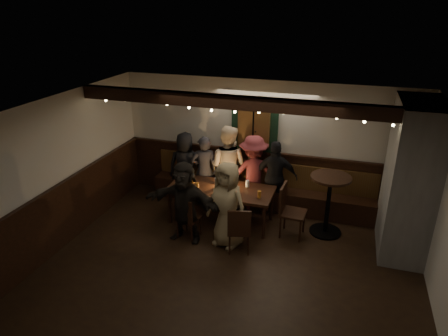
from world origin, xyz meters
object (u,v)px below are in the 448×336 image
(person_c, at_px, (228,166))
(person_e, at_px, (275,178))
(high_top, at_px, (329,198))
(person_d, at_px, (253,173))
(chair_end, at_px, (288,207))
(person_b, at_px, (204,171))
(dining_table, at_px, (221,191))
(person_f, at_px, (184,202))
(chair_near_right, at_px, (239,228))
(person_a, at_px, (186,166))
(person_g, at_px, (227,205))
(chair_near_left, at_px, (186,216))

(person_c, xyz_separation_m, person_e, (1.01, -0.07, -0.10))
(high_top, xyz_separation_m, person_d, (-1.53, 0.53, 0.06))
(chair_end, relative_size, person_b, 0.66)
(dining_table, xyz_separation_m, person_e, (0.91, 0.71, 0.10))
(person_f, bearing_deg, chair_near_right, -3.12)
(chair_end, xyz_separation_m, person_e, (-0.40, 0.79, 0.20))
(person_a, xyz_separation_m, person_e, (1.94, -0.04, 0.01))
(person_d, height_order, person_f, person_d)
(person_a, height_order, person_d, person_d)
(dining_table, xyz_separation_m, person_b, (-0.56, 0.64, 0.09))
(person_b, distance_m, person_g, 1.63)
(high_top, height_order, person_e, person_e)
(high_top, height_order, person_a, person_a)
(chair_near_right, xyz_separation_m, person_f, (-1.03, 0.13, 0.26))
(person_b, xyz_separation_m, person_f, (0.15, -1.42, 0.00))
(chair_end, bearing_deg, person_b, 159.11)
(dining_table, relative_size, person_g, 1.29)
(chair_end, xyz_separation_m, person_c, (-1.41, 0.85, 0.30))
(person_a, bearing_deg, chair_end, 146.74)
(person_a, relative_size, person_g, 0.95)
(person_b, bearing_deg, dining_table, 107.57)
(chair_near_left, distance_m, person_g, 0.81)
(high_top, relative_size, person_e, 0.76)
(dining_table, bearing_deg, person_d, 57.80)
(person_b, xyz_separation_m, person_e, (1.47, 0.07, 0.01))
(chair_near_right, relative_size, person_d, 0.55)
(person_a, distance_m, person_b, 0.48)
(person_b, height_order, person_f, person_f)
(chair_near_left, bearing_deg, person_a, 112.57)
(person_b, relative_size, person_e, 0.99)
(dining_table, xyz_separation_m, person_d, (0.46, 0.72, 0.13))
(person_a, bearing_deg, high_top, 155.84)
(person_d, bearing_deg, chair_near_left, 39.80)
(chair_near_left, height_order, person_e, person_e)
(high_top, height_order, person_d, person_d)
(chair_near_left, bearing_deg, person_e, 48.70)
(chair_end, height_order, person_c, person_c)
(dining_table, height_order, chair_near_right, dining_table)
(person_a, bearing_deg, person_e, 165.05)
(high_top, distance_m, person_c, 2.17)
(person_a, distance_m, person_d, 1.49)
(person_b, height_order, person_g, person_g)
(chair_near_right, height_order, person_g, person_g)
(chair_near_left, height_order, person_b, person_b)
(person_a, distance_m, person_f, 1.66)
(high_top, height_order, person_c, person_c)
(chair_near_right, bearing_deg, chair_end, 50.62)
(dining_table, height_order, person_c, person_c)
(chair_near_right, bearing_deg, person_a, 134.76)
(chair_near_left, distance_m, person_b, 1.45)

